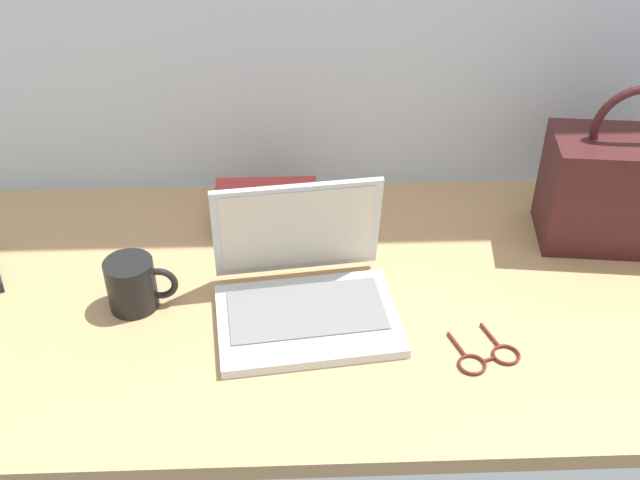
{
  "coord_description": "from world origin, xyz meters",
  "views": [
    {
      "loc": [
        -0.06,
        -1.07,
        0.92
      ],
      "look_at": [
        -0.02,
        0.0,
        0.15
      ],
      "focal_mm": 42.73,
      "sensor_mm": 36.0,
      "label": 1
    }
  ],
  "objects_px": {
    "coffee_mug": "(133,284)",
    "handbag": "(625,188)",
    "eyeglasses": "(488,358)",
    "book_stack": "(266,208)",
    "laptop": "(304,288)"
  },
  "relations": [
    {
      "from": "eyeglasses",
      "to": "book_stack",
      "type": "xyz_separation_m",
      "value": [
        -0.37,
        0.42,
        0.03
      ]
    },
    {
      "from": "coffee_mug",
      "to": "handbag",
      "type": "height_order",
      "value": "handbag"
    },
    {
      "from": "coffee_mug",
      "to": "book_stack",
      "type": "bearing_deg",
      "value": 48.28
    },
    {
      "from": "book_stack",
      "to": "laptop",
      "type": "bearing_deg",
      "value": -75.41
    },
    {
      "from": "coffee_mug",
      "to": "book_stack",
      "type": "relative_size",
      "value": 0.59
    },
    {
      "from": "coffee_mug",
      "to": "eyeglasses",
      "type": "distance_m",
      "value": 0.62
    },
    {
      "from": "handbag",
      "to": "eyeglasses",
      "type": "bearing_deg",
      "value": -134.08
    },
    {
      "from": "coffee_mug",
      "to": "book_stack",
      "type": "height_order",
      "value": "coffee_mug"
    },
    {
      "from": "book_stack",
      "to": "handbag",
      "type": "bearing_deg",
      "value": -6.61
    },
    {
      "from": "laptop",
      "to": "coffee_mug",
      "type": "height_order",
      "value": "laptop"
    },
    {
      "from": "eyeglasses",
      "to": "book_stack",
      "type": "height_order",
      "value": "book_stack"
    },
    {
      "from": "laptop",
      "to": "eyeglasses",
      "type": "bearing_deg",
      "value": -25.28
    },
    {
      "from": "laptop",
      "to": "book_stack",
      "type": "distance_m",
      "value": 0.28
    },
    {
      "from": "coffee_mug",
      "to": "handbag",
      "type": "distance_m",
      "value": 0.94
    },
    {
      "from": "laptop",
      "to": "eyeglasses",
      "type": "relative_size",
      "value": 2.62
    }
  ]
}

